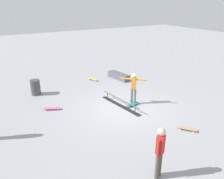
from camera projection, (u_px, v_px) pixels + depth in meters
The scene contains 10 objects.
ground_plane at pixel (123, 109), 11.27m from camera, with size 60.00×60.00×0.00m, color #9E9EA3.
grind_rail at pixel (120, 103), 11.53m from camera, with size 2.88×0.65×0.38m.
skate_ledge at pixel (119, 76), 15.48m from camera, with size 1.72×0.54×0.39m, color #595960.
skater_main at pixel (134, 87), 11.41m from camera, with size 0.96×1.05×1.67m.
skateboard_main at pixel (133, 104), 11.54m from camera, with size 0.35×0.82×0.09m.
bystander_red_shirt at pixel (160, 150), 6.57m from camera, with size 0.28×0.39×1.74m.
loose_skateboard_yellow at pixel (93, 79), 15.19m from camera, with size 0.81×0.52×0.09m.
loose_skateboard_natural at pixel (187, 129), 9.38m from camera, with size 0.75×0.66×0.09m.
loose_skateboard_pink at pixel (52, 108), 11.12m from camera, with size 0.52×0.81×0.09m.
trash_bin at pixel (35, 87), 12.81m from camera, with size 0.54×0.54×0.88m, color #47474C.
Camera 1 is at (-8.44, 5.58, 5.09)m, focal length 35.94 mm.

